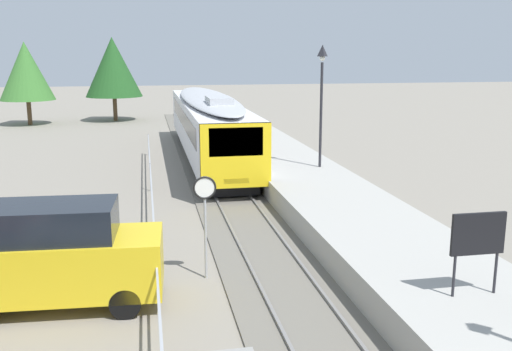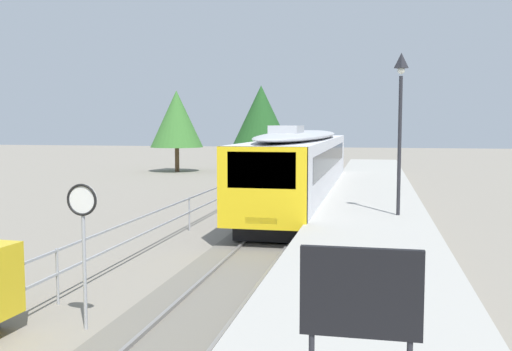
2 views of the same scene
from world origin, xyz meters
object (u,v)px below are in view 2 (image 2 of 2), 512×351
Objects in this scene: commuter_train at (302,162)px; platform_notice_board at (361,299)px; platform_lamp_mid_platform at (400,103)px; speed_limit_sign at (83,220)px.

commuter_train is 21.69m from platform_notice_board.
platform_lamp_mid_platform is (4.17, -7.53, 2.47)m from commuter_train.
commuter_train reaches higher than speed_limit_sign.
platform_notice_board is 6.70m from speed_limit_sign.
platform_lamp_mid_platform is at bearing 86.30° from platform_notice_board.
platform_notice_board is (3.27, -21.44, 0.04)m from commuter_train.
commuter_train is 7.21× the size of speed_limit_sign.
platform_lamp_mid_platform is 1.91× the size of speed_limit_sign.
platform_lamp_mid_platform is at bearing 57.75° from speed_limit_sign.
speed_limit_sign is at bearing -96.54° from commuter_train.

